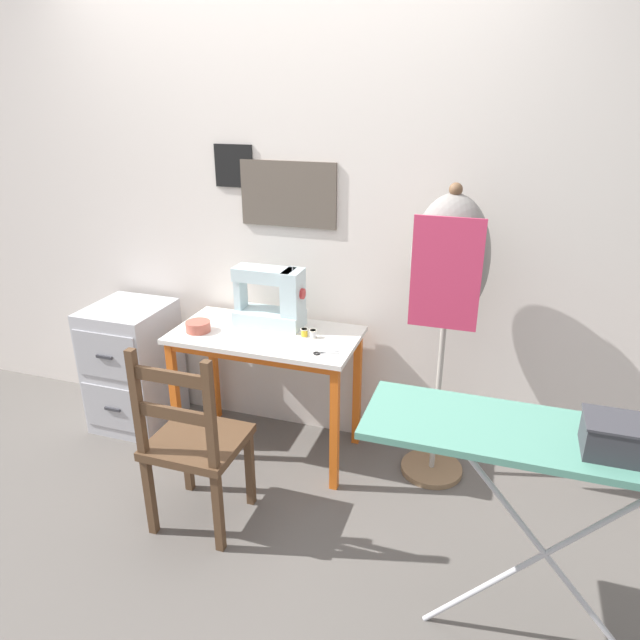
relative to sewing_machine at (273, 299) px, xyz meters
The scene contains 13 objects.
ground_plane 0.93m from the sewing_machine, 90.50° to the right, with size 14.00×14.00×0.00m, color #5B5651.
wall_back 0.47m from the sewing_machine, 90.85° to the left, with size 10.00×0.07×2.55m.
sewing_table 0.28m from the sewing_machine, 91.52° to the right, with size 0.96×0.51×0.71m.
sewing_machine is the anchor object (origin of this frame).
fabric_bowl 0.41m from the sewing_machine, 150.57° to the right, with size 0.13×0.13×0.05m.
scissors 0.46m from the sewing_machine, 35.59° to the right, with size 0.12×0.08×0.01m.
thread_spool_near_machine 0.26m from the sewing_machine, 22.85° to the right, with size 0.04×0.04×0.04m.
thread_spool_mid_table 0.29m from the sewing_machine, 19.24° to the right, with size 0.04×0.04×0.04m.
wooden_chair 0.86m from the sewing_machine, 96.14° to the right, with size 0.40×0.38×0.92m.
filing_cabinet 1.00m from the sewing_machine, behind, with size 0.42×0.46×0.74m.
dress_form 0.92m from the sewing_machine, ahead, with size 0.36×0.32×1.51m.
ironing_board 1.67m from the sewing_machine, 34.94° to the right, with size 1.24×0.36×0.90m.
storage_box 1.80m from the sewing_machine, 33.91° to the right, with size 0.19×0.15×0.11m.
Camera 1 is at (1.12, -2.23, 1.87)m, focal length 32.00 mm.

